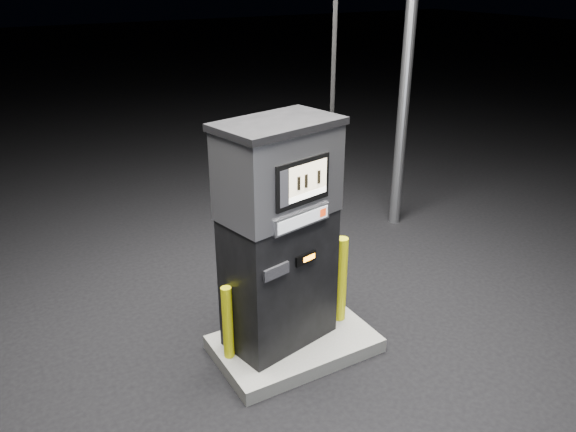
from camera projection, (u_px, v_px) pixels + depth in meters
ground at (294, 350)px, 5.82m from camera, size 80.00×80.00×0.00m
pump_island at (294, 344)px, 5.79m from camera, size 1.60×1.00×0.15m
fuel_dispenser at (279, 235)px, 5.31m from camera, size 1.31×0.89×4.70m
bollard_left at (228, 323)px, 5.34m from camera, size 0.13×0.13×0.77m
bollard_right at (341, 279)px, 5.89m from camera, size 0.15×0.15×0.96m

